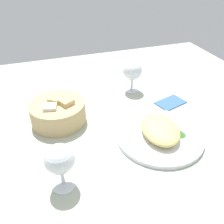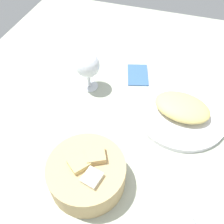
{
  "view_description": "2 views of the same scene",
  "coord_description": "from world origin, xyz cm",
  "px_view_note": "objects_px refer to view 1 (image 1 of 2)",
  "views": [
    {
      "loc": [
        -56.21,
        24.34,
        50.27
      ],
      "look_at": [
        7.97,
        2.77,
        3.18
      ],
      "focal_mm": 38.54,
      "sensor_mm": 36.0,
      "label": 1
    },
    {
      "loc": [
        -1.33,
        45.52,
        59.16
      ],
      "look_at": [
        13.28,
        -0.03,
        3.67
      ],
      "focal_mm": 40.69,
      "sensor_mm": 36.0,
      "label": 2
    }
  ],
  "objects_px": {
    "wine_glass_far": "(60,161)",
    "plate": "(159,136)",
    "folded_napkin": "(171,102)",
    "wine_glass_near": "(132,72)",
    "bread_basket": "(58,112)"
  },
  "relations": [
    {
      "from": "wine_glass_near",
      "to": "wine_glass_far",
      "type": "distance_m",
      "value": 0.53
    },
    {
      "from": "wine_glass_far",
      "to": "folded_napkin",
      "type": "height_order",
      "value": "wine_glass_far"
    },
    {
      "from": "wine_glass_far",
      "to": "plate",
      "type": "bearing_deg",
      "value": -74.85
    },
    {
      "from": "wine_glass_far",
      "to": "folded_napkin",
      "type": "bearing_deg",
      "value": -60.96
    },
    {
      "from": "plate",
      "to": "wine_glass_near",
      "type": "xyz_separation_m",
      "value": [
        0.31,
        -0.03,
        0.08
      ]
    },
    {
      "from": "bread_basket",
      "to": "wine_glass_far",
      "type": "xyz_separation_m",
      "value": [
        -0.27,
        0.03,
        0.05
      ]
    },
    {
      "from": "bread_basket",
      "to": "wine_glass_near",
      "type": "height_order",
      "value": "wine_glass_near"
    },
    {
      "from": "plate",
      "to": "wine_glass_far",
      "type": "relative_size",
      "value": 2.15
    },
    {
      "from": "plate",
      "to": "folded_napkin",
      "type": "relative_size",
      "value": 2.5
    },
    {
      "from": "plate",
      "to": "bread_basket",
      "type": "distance_m",
      "value": 0.35
    },
    {
      "from": "plate",
      "to": "wine_glass_far",
      "type": "height_order",
      "value": "wine_glass_far"
    },
    {
      "from": "wine_glass_far",
      "to": "folded_napkin",
      "type": "xyz_separation_m",
      "value": [
        0.25,
        -0.45,
        -0.08
      ]
    },
    {
      "from": "plate",
      "to": "folded_napkin",
      "type": "height_order",
      "value": "plate"
    },
    {
      "from": "wine_glass_near",
      "to": "wine_glass_far",
      "type": "xyz_separation_m",
      "value": [
        -0.39,
        0.35,
        -0.0
      ]
    },
    {
      "from": "wine_glass_near",
      "to": "folded_napkin",
      "type": "bearing_deg",
      "value": -143.32
    }
  ]
}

